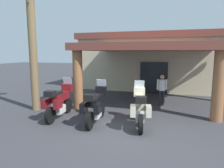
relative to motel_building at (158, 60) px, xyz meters
name	(u,v)px	position (x,y,z in m)	size (l,w,h in m)	color
ground_plane	(126,131)	(0.06, -10.27, -2.11)	(80.00, 80.00, 0.00)	#38383D
motel_building	(158,60)	(0.00, 0.00, 0.00)	(11.66, 12.62, 4.11)	beige
motorcycle_maroon	(59,102)	(-2.96, -9.77, -1.41)	(0.74, 2.21, 1.61)	black
motorcycle_black	(96,105)	(-1.27, -9.86, -1.41)	(0.75, 2.21, 1.61)	black
motorcycle_cream	(140,108)	(0.43, -9.65, -1.41)	(0.96, 2.18, 1.61)	black
pedestrian	(162,88)	(0.90, -6.30, -1.19)	(0.50, 0.32, 1.60)	black
palm_tree_roadside	(31,16)	(-4.73, -9.05, 2.23)	(1.94, 2.10, 6.23)	brown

